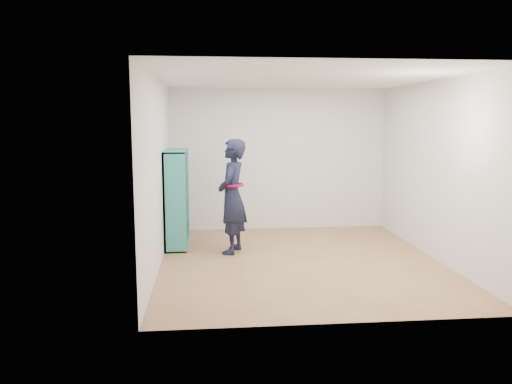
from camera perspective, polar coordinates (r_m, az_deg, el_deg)
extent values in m
plane|color=olive|center=(7.33, 5.03, -7.87)|extent=(4.50, 4.50, 0.00)
plane|color=white|center=(7.07, 5.30, 12.83)|extent=(4.50, 4.50, 0.00)
cube|color=silver|center=(6.99, -11.17, 2.09)|extent=(0.02, 4.50, 2.60)
cube|color=silver|center=(7.71, 19.95, 2.31)|extent=(0.02, 4.50, 2.60)
cube|color=silver|center=(9.29, 2.60, 3.72)|extent=(4.00, 0.02, 2.60)
cube|color=silver|center=(4.91, 10.02, -0.45)|extent=(4.00, 0.02, 2.60)
cube|color=teal|center=(7.66, -9.28, -1.30)|extent=(0.34, 0.02, 1.55)
cube|color=teal|center=(8.78, -8.80, -0.07)|extent=(0.34, 0.02, 1.55)
cube|color=teal|center=(8.37, -8.91, -5.81)|extent=(0.34, 1.16, 0.02)
cube|color=teal|center=(8.14, -9.15, 4.67)|extent=(0.34, 1.16, 0.02)
cube|color=teal|center=(8.23, -10.12, -0.66)|extent=(0.02, 1.16, 1.55)
cube|color=teal|center=(8.04, -9.10, -0.85)|extent=(0.32, 0.02, 1.50)
cube|color=teal|center=(8.40, -8.95, -0.45)|extent=(0.32, 0.02, 1.50)
cube|color=teal|center=(8.29, -8.97, -3.21)|extent=(0.32, 1.11, 0.02)
cube|color=teal|center=(8.22, -9.02, -0.64)|extent=(0.32, 1.11, 0.02)
cube|color=teal|center=(8.17, -9.08, 1.96)|extent=(0.32, 1.11, 0.02)
cube|color=beige|center=(7.99, -8.93, -6.02)|extent=(0.21, 0.14, 0.08)
cube|color=black|center=(7.84, -8.96, -2.94)|extent=(0.17, 0.16, 0.22)
cube|color=maroon|center=(7.78, -9.02, -0.17)|extent=(0.17, 0.16, 0.24)
cube|color=silver|center=(7.79, -9.12, 2.04)|extent=(0.21, 0.14, 0.08)
cube|color=navy|center=(8.28, -8.75, -4.95)|extent=(0.17, 0.16, 0.24)
cube|color=brown|center=(8.21, -8.80, -2.48)|extent=(0.17, 0.16, 0.21)
cube|color=#BFB28C|center=(8.21, -8.90, -0.38)|extent=(0.21, 0.14, 0.05)
cube|color=#26594C|center=(8.10, -8.92, 2.73)|extent=(0.17, 0.16, 0.21)
cube|color=beige|center=(8.64, -8.61, -4.40)|extent=(0.17, 0.16, 0.23)
cube|color=black|center=(8.64, -8.70, -2.48)|extent=(0.21, 0.14, 0.05)
cube|color=maroon|center=(8.51, -8.72, 0.63)|extent=(0.17, 0.16, 0.26)
cube|color=silver|center=(8.47, -8.78, 3.11)|extent=(0.17, 0.16, 0.25)
imported|color=black|center=(7.60, -2.74, -0.51)|extent=(0.60, 0.74, 1.75)
torus|color=maroon|center=(7.57, -2.75, 0.82)|extent=(0.46, 0.46, 0.04)
cube|color=silver|center=(7.69, -3.64, 0.46)|extent=(0.02, 0.10, 0.14)
cube|color=black|center=(7.69, -3.64, 0.46)|extent=(0.02, 0.10, 0.13)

